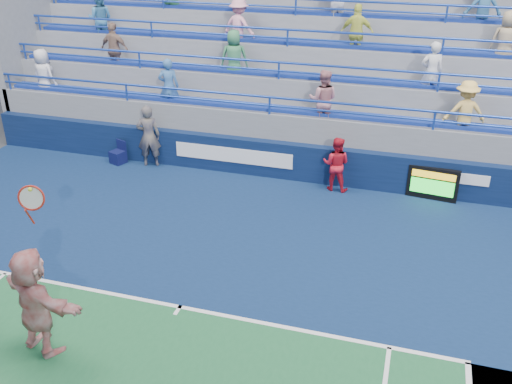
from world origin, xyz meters
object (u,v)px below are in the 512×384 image
(ball_girl, at_px, (336,164))
(line_judge, at_px, (149,136))
(serve_speed_board, at_px, (433,184))
(judge_chair, at_px, (118,156))
(tennis_player, at_px, (35,302))

(ball_girl, bearing_deg, line_judge, 2.69)
(serve_speed_board, distance_m, judge_chair, 9.37)
(tennis_player, height_order, ball_girl, tennis_player)
(tennis_player, height_order, line_judge, tennis_player)
(line_judge, relative_size, ball_girl, 1.23)
(line_judge, height_order, ball_girl, line_judge)
(judge_chair, distance_m, line_judge, 1.28)
(tennis_player, distance_m, ball_girl, 8.85)
(serve_speed_board, bearing_deg, ball_girl, -176.59)
(line_judge, xyz_separation_m, ball_girl, (5.70, -0.06, -0.18))
(tennis_player, relative_size, line_judge, 1.73)
(serve_speed_board, xyz_separation_m, line_judge, (-8.32, -0.10, 0.49))
(judge_chair, distance_m, tennis_player, 8.37)
(judge_chair, height_order, tennis_player, tennis_player)
(judge_chair, xyz_separation_m, ball_girl, (6.75, 0.07, 0.55))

